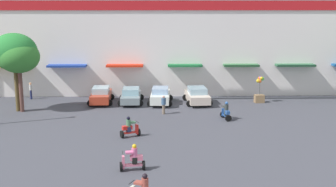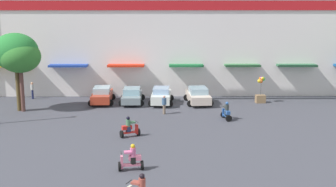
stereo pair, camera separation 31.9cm
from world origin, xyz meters
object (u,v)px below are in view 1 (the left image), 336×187
Objects in this scene: plaza_tree_0 at (14,52)px; plaza_tree_2 at (19,57)px; scooter_rider_1 at (133,159)px; parked_car_2 at (160,96)px; pedestrian_1 at (164,104)px; balloon_vendor_cart at (259,91)px; parked_car_1 at (131,96)px; scooter_rider_4 at (226,112)px; parked_car_3 at (197,95)px; scooter_rider_2 at (130,128)px; parked_car_0 at (101,95)px; pedestrian_0 at (31,89)px.

plaza_tree_2 is (0.43, -0.22, -0.39)m from plaza_tree_0.
parked_car_2 is at bearing 84.59° from scooter_rider_1.
plaza_tree_0 is at bearing 173.99° from pedestrian_1.
balloon_vendor_cart reaches higher than scooter_rider_1.
parked_car_1 is at bearing 125.98° from pedestrian_1.
scooter_rider_4 is (8.05, -6.08, -0.12)m from parked_car_1.
parked_car_3 is 2.98× the size of scooter_rider_2.
parked_car_0 is 2.90× the size of scooter_rider_2.
parked_car_1 is at bearing -2.48° from parked_car_0.
pedestrian_0 is (-10.01, 2.08, 0.24)m from parked_car_1.
pedestrian_1 reaches higher than parked_car_1.
plaza_tree_0 is 1.65× the size of parked_car_2.
scooter_rider_1 is (10.46, -13.84, -4.12)m from plaza_tree_2.
pedestrian_1 reaches higher than scooter_rider_2.
parked_car_0 is at bearing 176.17° from parked_car_2.
parked_car_3 is 2.90× the size of scooter_rider_1.
plaza_tree_0 is 0.62m from plaza_tree_2.
parked_car_2 is 12.98m from pedestrian_0.
parked_car_1 is 5.16m from pedestrian_1.
pedestrian_1 is (-5.02, 1.90, 0.28)m from scooter_rider_4.
parked_car_2 is 2.46× the size of pedestrian_0.
scooter_rider_2 is 0.98× the size of scooter_rider_4.
parked_car_3 is 2.77× the size of pedestrian_1.
parked_car_1 is 1.01× the size of parked_car_2.
parked_car_0 is 2.69× the size of pedestrian_1.
balloon_vendor_cart is (10.99, 16.99, 0.44)m from scooter_rider_1.
plaza_tree_0 is 13.45m from parked_car_2.
scooter_rider_2 is (9.88, -7.57, -4.14)m from plaza_tree_2.
balloon_vendor_cart reaches higher than parked_car_0.
pedestrian_0 is (-12.77, 2.34, 0.19)m from parked_car_2.
parked_car_2 is (12.03, 2.80, -3.97)m from plaza_tree_2.
plaza_tree_2 is 6.42m from pedestrian_0.
parked_car_2 reaches higher than scooter_rider_2.
plaza_tree_0 is at bearing -163.71° from parked_car_1.
scooter_rider_4 is at bearing -29.66° from parked_car_0.
parked_car_0 is at bearing 150.34° from scooter_rider_4.
parked_car_3 is (15.93, 2.67, -4.38)m from plaza_tree_0.
pedestrian_0 is 14.46m from pedestrian_1.
scooter_rider_1 reaches higher than scooter_rider_2.
scooter_rider_4 is at bearing -37.06° from parked_car_1.
parked_car_1 is at bearing 142.94° from scooter_rider_4.
scooter_rider_2 is (-2.16, -10.37, -0.17)m from parked_car_2.
plaza_tree_0 is at bearing 142.92° from scooter_rider_2.
pedestrian_0 is (-0.74, 5.14, -3.78)m from plaza_tree_2.
parked_car_3 is at bearing 73.21° from scooter_rider_1.
scooter_rider_1 is at bearing -52.91° from plaza_tree_2.
parked_car_3 is (9.07, -0.29, -0.00)m from parked_car_0.
parked_car_1 is 0.94× the size of parked_car_3.
plaza_tree_0 is 4.07× the size of pedestrian_0.
pedestrian_1 is (-3.20, -4.01, 0.12)m from parked_car_3.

